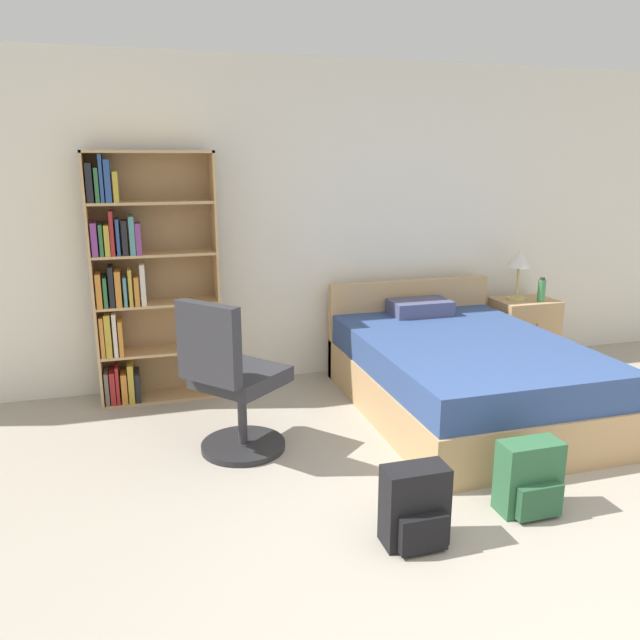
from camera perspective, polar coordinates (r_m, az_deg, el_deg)
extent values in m
plane|color=#A39989|center=(3.07, 23.24, -23.43)|extent=(14.00, 14.00, 0.00)
cube|color=silver|center=(5.33, 2.23, 8.87)|extent=(9.00, 0.06, 2.60)
cube|color=tan|center=(4.87, -20.04, 3.18)|extent=(0.02, 0.29, 1.88)
cube|color=tan|center=(4.89, -9.45, 3.92)|extent=(0.02, 0.29, 1.88)
cube|color=#A48256|center=(4.99, -14.79, 3.85)|extent=(0.92, 0.01, 1.88)
cube|color=tan|center=(5.11, -14.06, -6.75)|extent=(0.88, 0.27, 0.02)
cube|color=#665B51|center=(5.05, -18.87, -5.73)|extent=(0.03, 0.22, 0.25)
cube|color=maroon|center=(5.04, -18.40, -5.71)|extent=(0.04, 0.21, 0.25)
cube|color=maroon|center=(5.01, -18.00, -5.56)|extent=(0.02, 0.17, 0.29)
cube|color=orange|center=(5.02, -17.45, -5.84)|extent=(0.04, 0.17, 0.23)
cube|color=gold|center=(5.04, -16.89, -5.34)|extent=(0.04, 0.23, 0.30)
cube|color=black|center=(5.04, -16.32, -5.72)|extent=(0.04, 0.22, 0.22)
cube|color=tan|center=(4.99, -14.32, -2.71)|extent=(0.88, 0.27, 0.02)
cube|color=orange|center=(4.90, -19.27, -1.41)|extent=(0.03, 0.16, 0.30)
cube|color=gold|center=(4.92, -18.78, -1.20)|extent=(0.04, 0.21, 0.32)
cube|color=beige|center=(4.90, -18.22, -1.21)|extent=(0.03, 0.17, 0.33)
cube|color=orange|center=(4.91, -17.75, -1.46)|extent=(0.03, 0.19, 0.27)
cube|color=tan|center=(4.89, -14.60, 1.52)|extent=(0.88, 0.27, 0.02)
cube|color=orange|center=(4.83, -19.54, 2.63)|extent=(0.04, 0.19, 0.25)
cube|color=#2D6638|center=(4.85, -19.00, 2.55)|extent=(0.03, 0.23, 0.22)
cube|color=black|center=(4.83, -18.52, 2.98)|extent=(0.03, 0.20, 0.30)
cube|color=orange|center=(4.84, -17.96, 2.85)|extent=(0.04, 0.22, 0.26)
cube|color=teal|center=(4.84, -17.38, 2.62)|extent=(0.02, 0.22, 0.22)
cube|color=gold|center=(4.81, -16.94, 2.91)|extent=(0.03, 0.16, 0.27)
cube|color=orange|center=(4.82, -16.41, 2.62)|extent=(0.03, 0.17, 0.21)
cube|color=beige|center=(4.80, -15.89, 3.18)|extent=(0.04, 0.16, 0.30)
cube|color=tan|center=(4.82, -14.89, 5.88)|extent=(0.88, 0.27, 0.02)
cube|color=#7A387F|center=(4.79, -19.90, 7.00)|extent=(0.04, 0.22, 0.24)
cube|color=#2D6638|center=(4.78, -19.35, 6.96)|extent=(0.03, 0.21, 0.22)
cube|color=gold|center=(4.77, -18.87, 6.95)|extent=(0.04, 0.19, 0.22)
cube|color=maroon|center=(4.78, -18.47, 7.59)|extent=(0.03, 0.23, 0.32)
cube|color=navy|center=(4.78, -17.98, 7.28)|extent=(0.02, 0.23, 0.26)
cube|color=black|center=(4.75, -17.43, 7.22)|extent=(0.04, 0.17, 0.25)
cube|color=teal|center=(4.78, -16.82, 7.47)|extent=(0.04, 0.23, 0.28)
cube|color=#7A387F|center=(4.76, -16.28, 7.17)|extent=(0.04, 0.18, 0.23)
cube|color=tan|center=(4.78, -15.18, 10.34)|extent=(0.88, 0.27, 0.02)
cube|color=black|center=(4.74, -20.32, 11.69)|extent=(0.04, 0.18, 0.27)
cube|color=#2D6638|center=(4.76, -19.70, 11.55)|extent=(0.03, 0.22, 0.24)
cube|color=navy|center=(4.75, -19.35, 12.13)|extent=(0.02, 0.21, 0.33)
cube|color=navy|center=(4.75, -18.83, 11.95)|extent=(0.04, 0.21, 0.29)
cube|color=gold|center=(4.73, -18.17, 11.50)|extent=(0.04, 0.17, 0.21)
cube|color=tan|center=(4.77, -15.48, 14.61)|extent=(0.92, 0.29, 0.02)
cube|color=tan|center=(4.74, 12.93, -6.36)|extent=(1.45, 2.06, 0.33)
cube|color=#334C84|center=(4.65, 13.12, -3.11)|extent=(1.42, 2.02, 0.23)
cube|color=tan|center=(5.51, 8.11, -0.54)|extent=(1.45, 0.08, 0.81)
cube|color=#4C5175|center=(5.27, 9.13, 1.16)|extent=(0.50, 0.30, 0.12)
cylinder|color=#232326|center=(4.16, -7.02, -11.32)|extent=(0.54, 0.54, 0.04)
cylinder|color=#333338|center=(4.07, -7.12, -8.51)|extent=(0.06, 0.06, 0.40)
cube|color=#2D2D33|center=(3.98, -7.23, -5.18)|extent=(0.68, 0.68, 0.10)
cube|color=#2D2D33|center=(3.69, -10.16, -2.14)|extent=(0.35, 0.39, 0.48)
cube|color=tan|center=(5.93, 18.05, -1.07)|extent=(0.53, 0.39, 0.60)
sphere|color=tan|center=(5.74, 19.30, -0.44)|extent=(0.02, 0.02, 0.02)
cylinder|color=tan|center=(5.84, 17.50, 1.90)|extent=(0.17, 0.17, 0.02)
cylinder|color=tan|center=(5.81, 17.61, 3.31)|extent=(0.02, 0.02, 0.27)
cone|color=silver|center=(5.77, 17.77, 5.43)|extent=(0.21, 0.21, 0.16)
cylinder|color=#3F8C4C|center=(5.81, 19.59, 2.54)|extent=(0.07, 0.07, 0.19)
cylinder|color=#2D2D33|center=(5.79, 19.68, 3.57)|extent=(0.04, 0.04, 0.02)
cube|color=#2D603D|center=(3.58, 18.52, -13.39)|extent=(0.33, 0.16, 0.39)
cube|color=#275234|center=(3.55, 19.42, -15.38)|extent=(0.25, 0.06, 0.18)
cube|color=black|center=(3.19, 8.63, -16.36)|extent=(0.32, 0.16, 0.40)
cube|color=black|center=(3.15, 9.45, -18.72)|extent=(0.24, 0.06, 0.18)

